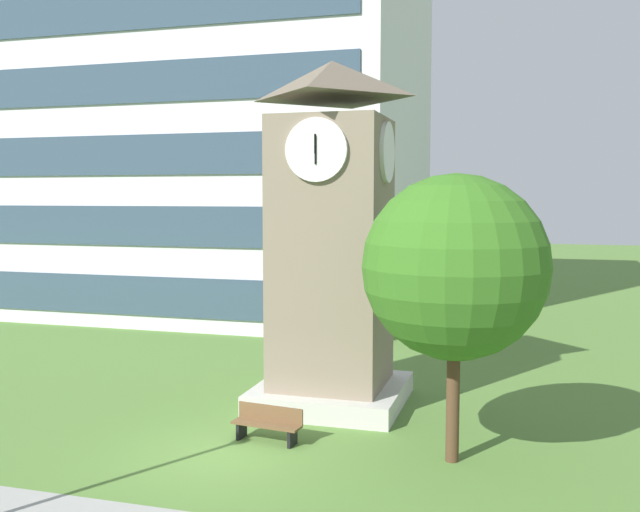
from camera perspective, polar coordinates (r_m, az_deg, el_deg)
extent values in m
plane|color=#567F38|center=(17.60, -7.56, -15.65)|extent=(160.00, 160.00, 0.00)
cube|color=silver|center=(40.30, -7.53, 14.33)|extent=(20.32, 15.89, 25.60)
cube|color=#384C60|center=(32.89, -12.92, -3.21)|extent=(18.70, 0.10, 1.80)
cube|color=#384C60|center=(32.60, -13.02, 2.37)|extent=(18.70, 0.10, 1.80)
cube|color=#384C60|center=(32.63, -13.13, 7.99)|extent=(18.70, 0.10, 1.80)
cube|color=#384C60|center=(32.96, -13.24, 13.56)|extent=(18.70, 0.10, 1.80)
cube|color=#384C60|center=(33.60, -13.36, 18.95)|extent=(18.70, 0.10, 1.80)
cube|color=gray|center=(20.64, 0.96, -0.57)|extent=(3.12, 3.12, 8.40)
cube|color=beige|center=(21.36, 0.95, -11.03)|extent=(4.22, 4.22, 0.60)
pyramid|color=#6A5D4D|center=(20.81, 0.99, 14.04)|extent=(3.44, 3.44, 1.08)
cylinder|color=white|center=(19.02, -0.32, 8.59)|extent=(1.72, 0.12, 1.72)
cylinder|color=white|center=(20.22, 5.46, 8.35)|extent=(0.12, 1.72, 1.72)
cube|color=black|center=(18.97, -0.38, 9.07)|extent=(0.05, 0.09, 0.52)
cube|color=black|center=(18.95, -0.39, 8.60)|extent=(0.06, 0.06, 0.77)
cube|color=brown|center=(18.19, -4.35, -13.42)|extent=(1.85, 0.71, 0.06)
cube|color=brown|center=(18.30, -4.02, -12.54)|extent=(1.79, 0.28, 0.40)
cube|color=black|center=(18.59, -6.36, -13.76)|extent=(0.14, 0.44, 0.45)
cube|color=black|center=(17.95, -2.25, -14.42)|extent=(0.14, 0.44, 0.45)
cylinder|color=#513823|center=(16.89, 10.69, -11.11)|extent=(0.31, 0.31, 3.06)
sphere|color=#366F1E|center=(16.33, 10.86, -0.86)|extent=(4.26, 4.26, 4.26)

